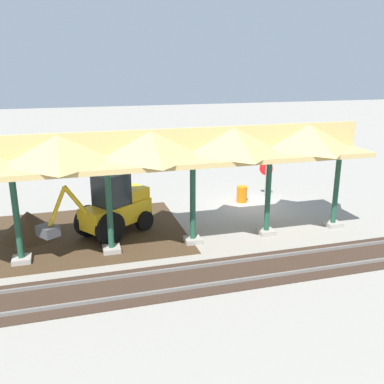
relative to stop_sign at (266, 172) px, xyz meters
The scene contains 8 objects.
ground_plane 2.47m from the stop_sign, 43.29° to the left, with size 120.00×120.00×0.00m, color gray.
dirt_work_zone 11.22m from the stop_sign, 15.38° to the left, with size 9.76×7.00×0.01m, color #42301E.
platform_canopy 11.00m from the stop_sign, 29.37° to the left, with size 21.80×3.20×4.90m.
rail_tracks 8.61m from the stop_sign, 80.12° to the left, with size 60.00×2.58×0.15m.
stop_sign is the anchor object (origin of this frame).
backhoe 9.60m from the stop_sign, 20.75° to the left, with size 5.01×3.97×2.82m.
dirt_mound 12.96m from the stop_sign, 11.60° to the left, with size 5.28×5.28×2.33m, color #42301E.
traffic_barrel 2.05m from the stop_sign, 19.60° to the left, with size 0.56×0.56×0.90m, color orange.
Camera 1 is at (9.13, 20.11, 7.30)m, focal length 40.00 mm.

